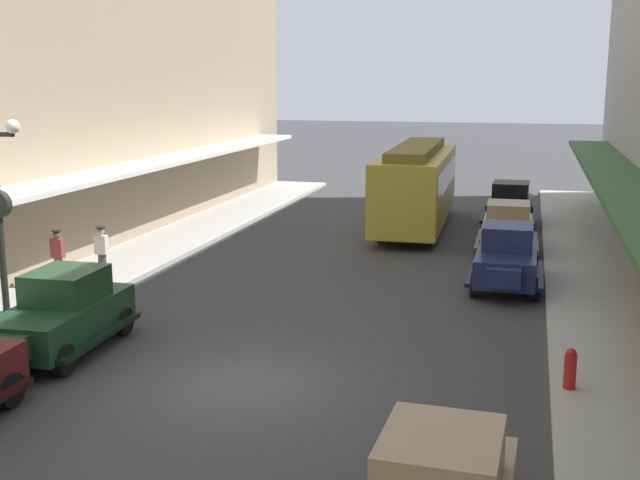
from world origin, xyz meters
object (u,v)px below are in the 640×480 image
parked_car_5 (508,227)px  pedestrian_1 (58,257)px  parked_car_1 (62,311)px  parked_car_2 (507,256)px  pedestrian_2 (102,254)px  streetcar (416,183)px  fire_hydrant (570,368)px  parked_car_0 (510,204)px

parked_car_5 → pedestrian_1: size_ratio=2.56×
parked_car_1 → parked_car_2: (9.51, 8.38, 0.00)m
parked_car_2 → pedestrian_2: 11.98m
parked_car_5 → streetcar: streetcar is taller
fire_hydrant → parked_car_0: bearing=95.3°
parked_car_2 → fire_hydrant: 8.29m
parked_car_0 → fire_hydrant: 18.37m
parked_car_1 → fire_hydrant: parked_car_1 is taller
parked_car_2 → parked_car_1: bearing=-138.6°
parked_car_0 → streetcar: streetcar is taller
streetcar → fire_hydrant: (5.42, -16.75, -1.34)m
parked_car_5 → parked_car_0: bearing=90.8°
parked_car_5 → pedestrian_2: 13.91m
parked_car_0 → parked_car_2: same height
streetcar → pedestrian_1: size_ratio=5.79×
parked_car_0 → parked_car_5: (0.08, -5.34, 0.00)m
parked_car_2 → fire_hydrant: parked_car_2 is taller
parked_car_2 → parked_car_5: bearing=91.5°
parked_car_0 → streetcar: size_ratio=0.44×
parked_car_0 → parked_car_5: bearing=-89.2°
parked_car_5 → fire_hydrant: bearing=-82.9°
parked_car_0 → streetcar: 4.15m
parked_car_1 → parked_car_5: (9.39, 13.19, 0.00)m
fire_hydrant → pedestrian_2: 14.02m
fire_hydrant → pedestrian_1: pedestrian_1 is taller
parked_car_2 → pedestrian_1: bearing=-162.9°
fire_hydrant → streetcar: bearing=107.9°
parked_car_1 → parked_car_5: 16.19m
parked_car_1 → parked_car_5: bearing=54.6°
parked_car_1 → fire_hydrant: bearing=1.2°
parked_car_0 → parked_car_2: size_ratio=1.01×
fire_hydrant → pedestrian_1: 14.67m
parked_car_5 → fire_hydrant: parked_car_5 is taller
parked_car_0 → pedestrian_1: (-12.34, -14.00, 0.07)m
parked_car_2 → streetcar: size_ratio=0.44×
parked_car_2 → streetcar: streetcar is taller
parked_car_0 → parked_car_1: 20.74m
streetcar → pedestrian_2: streetcar is taller
parked_car_0 → streetcar: (-3.74, -1.54, 0.96)m
parked_car_1 → pedestrian_1: (-3.03, 4.53, 0.07)m
pedestrian_1 → parked_car_2: bearing=17.1°
parked_car_1 → fire_hydrant: (11.00, 0.24, -0.38)m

